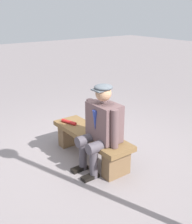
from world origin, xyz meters
TOP-DOWN VIEW (x-y plane):
  - ground_plane at (0.00, 0.00)m, footprint 30.00×30.00m
  - bench at (0.00, 0.00)m, footprint 1.45×0.44m
  - seated_man at (-0.31, 0.05)m, footprint 0.63×0.60m
  - rolled_magazine at (0.47, 0.08)m, footprint 0.27×0.13m

SIDE VIEW (x-z plane):
  - ground_plane at x=0.00m, z-range 0.00..0.00m
  - bench at x=0.00m, z-range 0.07..0.49m
  - rolled_magazine at x=0.47m, z-range 0.42..0.47m
  - seated_man at x=-0.31m, z-range 0.05..1.25m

